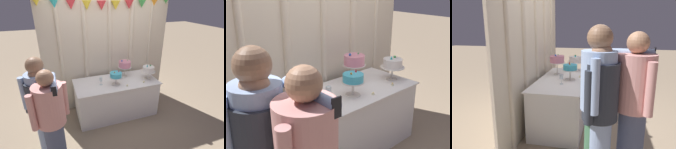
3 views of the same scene
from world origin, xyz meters
The scene contains 12 objects.
ground_plane centered at (0.00, 0.00, 0.00)m, with size 24.00×24.00×0.00m, color gray.
draped_curtain centered at (0.00, 0.60, 1.46)m, with size 2.83×0.18×2.67m.
cake_table centered at (0.00, 0.10, 0.39)m, with size 1.74×0.82×0.79m.
cake_display_leftmost centered at (-0.05, -0.02, 0.98)m, with size 0.26×0.26×0.30m.
cake_display_center centered at (0.27, 0.28, 1.07)m, with size 0.29×0.29×0.39m.
cake_display_rightmost centered at (0.69, 0.00, 1.00)m, with size 0.31×0.31×0.33m.
wine_glass centered at (-0.34, 0.06, 0.90)m, with size 0.06×0.06×0.16m.
tealight_far_left centered at (0.14, -0.16, 0.80)m, with size 0.04×0.04×0.03m.
tealight_near_left centered at (0.52, -0.14, 0.80)m, with size 0.04×0.04×0.04m.
guest_girl_blue_dress centered at (-1.43, -0.55, 0.94)m, with size 0.51×0.72×1.70m.
guest_man_pink_jacket centered at (-1.44, -0.56, 0.83)m, with size 0.48×0.47×1.54m.
guest_man_dark_suit centered at (-1.30, -0.89, 0.88)m, with size 0.51×0.51×1.63m.
Camera 3 is at (-3.37, -0.60, 1.69)m, focal length 33.10 mm.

